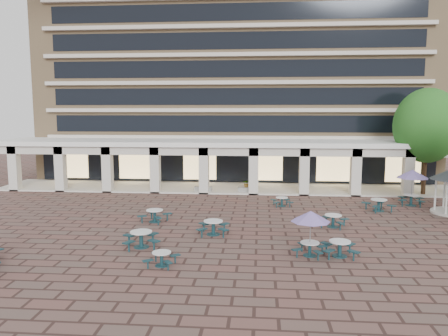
{
  "coord_description": "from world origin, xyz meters",
  "views": [
    {
      "loc": [
        2.66,
        -24.15,
        7.01
      ],
      "look_at": [
        0.39,
        3.0,
        3.45
      ],
      "focal_mm": 35.0,
      "sensor_mm": 36.0,
      "label": 1
    }
  ],
  "objects_px": {
    "picnic_table_1": "(141,238)",
    "picnic_table_2": "(162,258)",
    "planter_left": "(203,186)",
    "planter_right": "(247,188)"
  },
  "relations": [
    {
      "from": "picnic_table_1",
      "to": "picnic_table_2",
      "type": "bearing_deg",
      "value": -73.84
    },
    {
      "from": "planter_left",
      "to": "picnic_table_1",
      "type": "bearing_deg",
      "value": -94.33
    },
    {
      "from": "picnic_table_2",
      "to": "planter_left",
      "type": "bearing_deg",
      "value": 99.48
    },
    {
      "from": "picnic_table_1",
      "to": "planter_left",
      "type": "bearing_deg",
      "value": 69.13
    },
    {
      "from": "planter_right",
      "to": "picnic_table_2",
      "type": "bearing_deg",
      "value": -100.21
    },
    {
      "from": "planter_left",
      "to": "planter_right",
      "type": "relative_size",
      "value": 1.0
    },
    {
      "from": "picnic_table_1",
      "to": "planter_right",
      "type": "distance_m",
      "value": 16.37
    },
    {
      "from": "picnic_table_2",
      "to": "planter_right",
      "type": "height_order",
      "value": "planter_right"
    },
    {
      "from": "picnic_table_2",
      "to": "planter_left",
      "type": "height_order",
      "value": "planter_left"
    },
    {
      "from": "picnic_table_1",
      "to": "picnic_table_2",
      "type": "xyz_separation_m",
      "value": [
        1.67,
        -2.6,
        -0.12
      ]
    }
  ]
}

